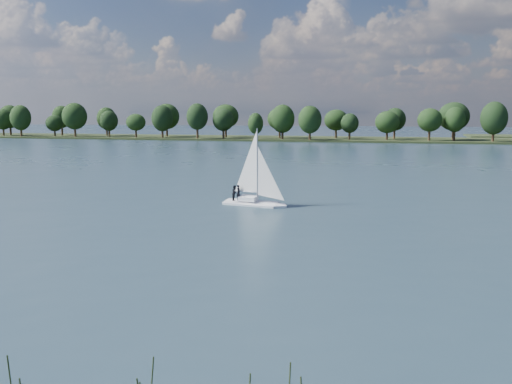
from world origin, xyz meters
TOP-DOWN VIEW (x-y plane):
  - ground at (0.00, 100.00)m, footprint 700.00×700.00m
  - far_shore at (0.00, 212.00)m, footprint 660.00×40.00m
  - sailboat at (0.86, 41.30)m, footprint 7.76×3.56m
  - treeline at (-1.02, 207.96)m, footprint 562.64×73.85m

SIDE VIEW (x-z plane):
  - ground at x=0.00m, z-range 0.00..0.00m
  - far_shore at x=0.00m, z-range -0.75..0.75m
  - sailboat at x=0.86m, z-range -2.18..7.68m
  - treeline at x=-1.02m, z-range -1.11..17.43m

